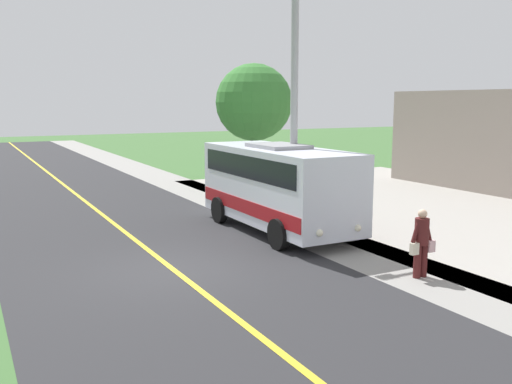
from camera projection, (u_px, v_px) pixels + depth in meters
name	position (u px, v px, depth m)	size (l,w,h in m)	color
ground_plane	(173.00, 270.00, 14.05)	(120.00, 120.00, 0.00)	#3D6633
road_surface	(173.00, 269.00, 14.05)	(8.00, 100.00, 0.01)	#28282B
sidewalk	(341.00, 245.00, 16.45)	(2.40, 100.00, 0.01)	gray
road_centre_line	(173.00, 269.00, 14.05)	(0.16, 100.00, 0.00)	gold
shuttle_bus_front	(278.00, 184.00, 18.00)	(2.58, 6.72, 2.83)	silver
pedestrian_with_bags	(421.00, 241.00, 13.30)	(0.72, 0.34, 1.66)	#4C1919
street_light_pole	(291.00, 94.00, 17.68)	(1.97, 0.24, 8.01)	#9E9EA3
tree_curbside	(254.00, 103.00, 25.30)	(3.48, 3.48, 5.87)	#4C3826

